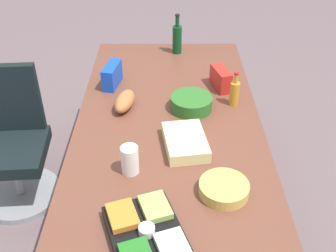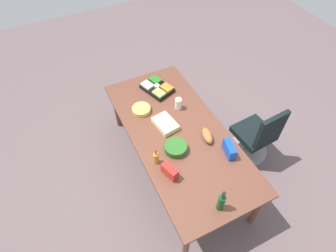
% 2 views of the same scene
% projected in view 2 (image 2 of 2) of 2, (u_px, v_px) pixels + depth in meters
% --- Properties ---
extents(ground_plane, '(10.00, 10.00, 0.00)m').
position_uv_depth(ground_plane, '(177.00, 166.00, 4.00)').
color(ground_plane, '#665457').
extents(conference_table, '(2.41, 1.12, 0.78)m').
position_uv_depth(conference_table, '(178.00, 136.00, 3.46)').
color(conference_table, brown).
rests_on(conference_table, ground).
extents(office_chair, '(0.56, 0.56, 0.97)m').
position_uv_depth(office_chair, '(255.00, 138.00, 3.86)').
color(office_chair, gray).
rests_on(office_chair, ground).
extents(chip_bag_blue, '(0.23, 0.12, 0.15)m').
position_uv_depth(chip_bag_blue, '(229.00, 149.00, 3.16)').
color(chip_bag_blue, blue).
rests_on(chip_bag_blue, conference_table).
extents(chip_bag_red, '(0.21, 0.14, 0.14)m').
position_uv_depth(chip_bag_red, '(170.00, 171.00, 2.98)').
color(chip_bag_red, red).
rests_on(chip_bag_red, conference_table).
extents(salad_bowl, '(0.27, 0.27, 0.09)m').
position_uv_depth(salad_bowl, '(176.00, 148.00, 3.21)').
color(salad_bowl, '#2C6424').
rests_on(salad_bowl, conference_table).
extents(wine_bottle, '(0.09, 0.09, 0.31)m').
position_uv_depth(wine_bottle, '(221.00, 202.00, 2.69)').
color(wine_bottle, '#0C3D1C').
rests_on(wine_bottle, conference_table).
extents(dressing_bottle, '(0.08, 0.08, 0.23)m').
position_uv_depth(dressing_bottle, '(156.00, 158.00, 3.07)').
color(dressing_bottle, orange).
rests_on(dressing_bottle, conference_table).
extents(chip_bowl, '(0.25, 0.25, 0.06)m').
position_uv_depth(chip_bowl, '(141.00, 110.00, 3.62)').
color(chip_bowl, gold).
rests_on(chip_bowl, conference_table).
extents(veggie_tray, '(0.50, 0.42, 0.09)m').
position_uv_depth(veggie_tray, '(157.00, 88.00, 3.88)').
color(veggie_tray, black).
rests_on(veggie_tray, conference_table).
extents(sheet_cake, '(0.35, 0.26, 0.07)m').
position_uv_depth(sheet_cake, '(165.00, 124.00, 3.45)').
color(sheet_cake, beige).
rests_on(sheet_cake, conference_table).
extents(bread_loaf, '(0.26, 0.16, 0.10)m').
position_uv_depth(bread_loaf, '(207.00, 136.00, 3.31)').
color(bread_loaf, '#AA6435').
rests_on(bread_loaf, conference_table).
extents(mayo_jar, '(0.11, 0.11, 0.16)m').
position_uv_depth(mayo_jar, '(178.00, 104.00, 3.62)').
color(mayo_jar, white).
rests_on(mayo_jar, conference_table).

